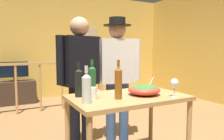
# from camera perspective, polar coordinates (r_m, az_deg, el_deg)

# --- Properties ---
(back_wall) EXTENTS (6.29, 0.10, 2.73)m
(back_wall) POSITION_cam_1_polar(r_m,az_deg,el_deg) (5.91, -14.18, 6.39)
(back_wall) COLOR gold
(back_wall) RESTS_ON ground_plane
(side_wall_right) EXTENTS (0.10, 5.09, 2.73)m
(side_wall_right) POSITION_cam_1_polar(r_m,az_deg,el_deg) (5.64, 25.89, 6.06)
(side_wall_right) COLOR gold
(side_wall_right) RESTS_ON ground_plane
(framed_picture) EXTENTS (0.62, 0.03, 0.61)m
(framed_picture) POSITION_cam_1_polar(r_m,az_deg,el_deg) (6.09, -6.73, 8.16)
(framed_picture) COLOR tan
(stair_railing) EXTENTS (3.65, 0.10, 1.05)m
(stair_railing) POSITION_cam_1_polar(r_m,az_deg,el_deg) (4.58, -18.11, -2.41)
(stair_railing) COLOR #B2844C
(stair_railing) RESTS_ON ground_plane
(tv_console) EXTENTS (0.90, 0.40, 0.53)m
(tv_console) POSITION_cam_1_polar(r_m,az_deg,el_deg) (5.49, -24.19, -5.42)
(tv_console) COLOR #38281E
(tv_console) RESTS_ON ground_plane
(flat_screen_tv) EXTENTS (0.61, 0.12, 0.45)m
(flat_screen_tv) POSITION_cam_1_polar(r_m,az_deg,el_deg) (5.39, -24.39, 0.03)
(flat_screen_tv) COLOR black
(flat_screen_tv) RESTS_ON tv_console
(serving_table) EXTENTS (1.15, 0.69, 0.79)m
(serving_table) POSITION_cam_1_polar(r_m,az_deg,el_deg) (2.21, 4.15, -9.16)
(serving_table) COLOR #B2844C
(serving_table) RESTS_ON ground_plane
(salad_bowl) EXTENTS (0.33, 0.33, 0.18)m
(salad_bowl) POSITION_cam_1_polar(r_m,az_deg,el_deg) (2.23, 8.46, -5.03)
(salad_bowl) COLOR #CC3D2D
(salad_bowl) RESTS_ON serving_table
(wine_glass) EXTENTS (0.08, 0.08, 0.18)m
(wine_glass) POSITION_cam_1_polar(r_m,az_deg,el_deg) (2.17, 16.12, -3.51)
(wine_glass) COLOR silver
(wine_glass) RESTS_ON serving_table
(wine_bottle_green) EXTENTS (0.07, 0.07, 0.36)m
(wine_bottle_green) POSITION_cam_1_polar(r_m,az_deg,el_deg) (2.16, -5.27, -2.67)
(wine_bottle_green) COLOR #1E5628
(wine_bottle_green) RESTS_ON serving_table
(wine_bottle_amber) EXTENTS (0.07, 0.07, 0.36)m
(wine_bottle_amber) POSITION_cam_1_polar(r_m,az_deg,el_deg) (2.01, 1.68, -3.30)
(wine_bottle_amber) COLOR brown
(wine_bottle_amber) RESTS_ON serving_table
(wine_bottle_clear) EXTENTS (0.08, 0.08, 0.32)m
(wine_bottle_clear) POSITION_cam_1_polar(r_m,az_deg,el_deg) (1.85, -6.73, -4.68)
(wine_bottle_clear) COLOR silver
(wine_bottle_clear) RESTS_ON serving_table
(wine_bottle_dark) EXTENTS (0.08, 0.08, 0.34)m
(wine_bottle_dark) POSITION_cam_1_polar(r_m,az_deg,el_deg) (2.12, -8.76, -3.12)
(wine_bottle_dark) COLOR black
(wine_bottle_dark) RESTS_ON serving_table
(mug_white) EXTENTS (0.11, 0.08, 0.11)m
(mug_white) POSITION_cam_1_polar(r_m,az_deg,el_deg) (2.03, -5.04, -6.10)
(mug_white) COLOR white
(mug_white) RESTS_ON serving_table
(person_standing_left) EXTENTS (0.61, 0.33, 1.64)m
(person_standing_left) POSITION_cam_1_polar(r_m,az_deg,el_deg) (2.65, -8.39, -0.58)
(person_standing_left) COLOR black
(person_standing_left) RESTS_ON ground_plane
(person_standing_right) EXTENTS (0.61, 0.36, 1.67)m
(person_standing_right) POSITION_cam_1_polar(r_m,az_deg,el_deg) (2.86, 1.44, 0.32)
(person_standing_right) COLOR #3D5684
(person_standing_right) RESTS_ON ground_plane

